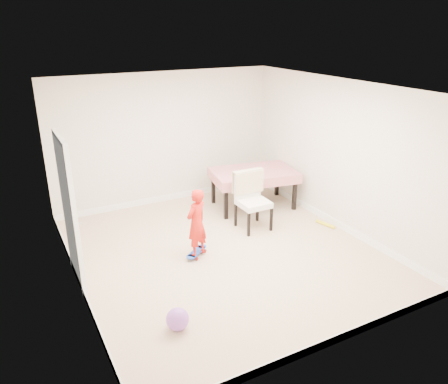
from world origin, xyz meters
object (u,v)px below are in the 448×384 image
dining_table (253,189)px  balloon (178,319)px  skateboard (197,253)px  child (197,225)px  dining_chair (254,201)px

dining_table → balloon: bearing=-124.8°
skateboard → child: size_ratio=0.46×
dining_chair → skateboard: size_ratio=2.06×
dining_table → child: (-1.84, -1.33, 0.17)m
dining_table → balloon: (-2.77, -2.80, -0.24)m
child → balloon: (-0.93, -1.47, -0.41)m
child → balloon: 1.79m
dining_table → balloon: 3.95m
balloon → dining_chair: bearing=40.7°
dining_chair → dining_table: bearing=59.0°
balloon → dining_table: bearing=45.2°
dining_chair → child: (-1.31, -0.46, 0.03)m
skateboard → balloon: size_ratio=1.80×
dining_table → child: child is taller
dining_table → skateboard: size_ratio=3.17×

